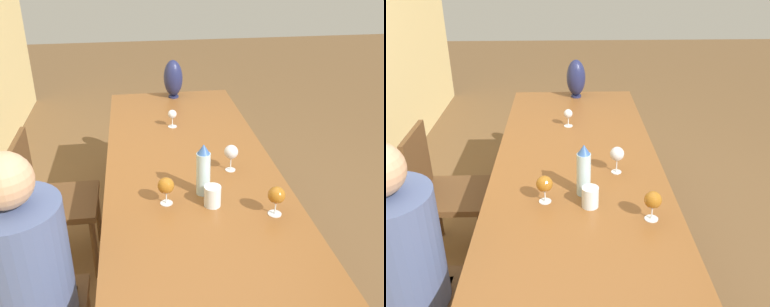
% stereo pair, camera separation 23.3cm
% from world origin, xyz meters
% --- Properties ---
extents(ground_plane, '(14.00, 14.00, 0.00)m').
position_xyz_m(ground_plane, '(0.00, 0.00, 0.00)').
color(ground_plane, brown).
extents(dining_table, '(2.69, 0.96, 0.76)m').
position_xyz_m(dining_table, '(0.00, 0.00, 0.70)').
color(dining_table, brown).
rests_on(dining_table, ground_plane).
extents(water_bottle, '(0.07, 0.07, 0.28)m').
position_xyz_m(water_bottle, '(-0.28, -0.02, 0.90)').
color(water_bottle, '#ADCCD6').
rests_on(water_bottle, dining_table).
extents(water_tumbler, '(0.08, 0.08, 0.10)m').
position_xyz_m(water_tumbler, '(-0.40, -0.05, 0.81)').
color(water_tumbler, silver).
rests_on(water_tumbler, dining_table).
extents(vase, '(0.15, 0.15, 0.31)m').
position_xyz_m(vase, '(1.22, -0.02, 0.92)').
color(vase, '#1E234C').
rests_on(vase, dining_table).
extents(wine_glass_0, '(0.08, 0.08, 0.14)m').
position_xyz_m(wine_glass_0, '(-0.35, 0.17, 0.86)').
color(wine_glass_0, silver).
rests_on(wine_glass_0, dining_table).
extents(wine_glass_1, '(0.06, 0.06, 0.12)m').
position_xyz_m(wine_glass_1, '(0.60, 0.05, 0.85)').
color(wine_glass_1, silver).
rests_on(wine_glass_1, dining_table).
extents(wine_glass_2, '(0.08, 0.08, 0.15)m').
position_xyz_m(wine_glass_2, '(-0.51, -0.33, 0.86)').
color(wine_glass_2, silver).
rests_on(wine_glass_2, dining_table).
extents(wine_glass_3, '(0.08, 0.08, 0.15)m').
position_xyz_m(wine_glass_3, '(-0.06, -0.21, 0.87)').
color(wine_glass_3, silver).
rests_on(wine_glass_3, dining_table).
extents(chair_far, '(0.44, 0.44, 0.90)m').
position_xyz_m(chair_far, '(0.22, 0.85, 0.50)').
color(chair_far, brown).
rests_on(chair_far, ground_plane).
extents(person_near, '(0.38, 0.38, 1.25)m').
position_xyz_m(person_near, '(-0.69, 0.77, 0.66)').
color(person_near, '#2D2D38').
rests_on(person_near, ground_plane).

